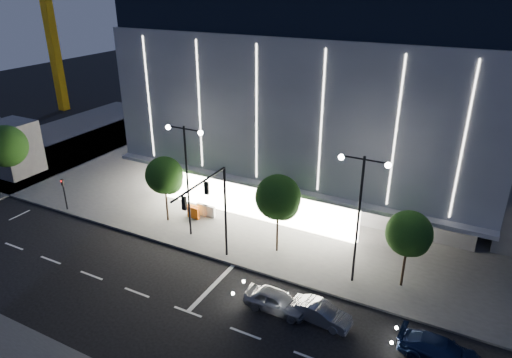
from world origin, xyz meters
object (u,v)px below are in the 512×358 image
at_px(street_lamp_east, 360,203).
at_px(barrier_b, 203,209).
at_px(car_third, 441,351).
at_px(barrier_c, 193,213).
at_px(car_second, 320,313).
at_px(barrier_d, 209,211).
at_px(traffic_mast, 213,203).
at_px(ped_signal_far, 64,191).
at_px(street_lamp_west, 186,166).
at_px(tree_right, 409,236).
at_px(tree_mid, 278,200).
at_px(car_lead, 276,301).
at_px(tree_left, 165,177).
at_px(barrier_a, 193,210).

relative_size(street_lamp_east, barrier_b, 8.18).
xyz_separation_m(car_third, barrier_c, (-20.44, 6.76, 0.01)).
relative_size(car_second, barrier_d, 3.38).
bearing_deg(traffic_mast, car_second, -12.78).
bearing_deg(traffic_mast, ped_signal_far, 175.85).
relative_size(street_lamp_west, tree_right, 1.63).
height_order(tree_right, car_second, tree_right).
height_order(street_lamp_east, barrier_d, street_lamp_east).
bearing_deg(tree_mid, car_second, -46.01).
distance_m(traffic_mast, car_third, 15.84).
height_order(car_lead, barrier_d, car_lead).
xyz_separation_m(tree_left, tree_mid, (10.00, 0.00, 0.30)).
relative_size(barrier_c, barrier_d, 1.00).
xyz_separation_m(ped_signal_far, barrier_d, (11.71, 4.59, -1.24)).
relative_size(tree_right, barrier_b, 5.01).
relative_size(street_lamp_east, barrier_d, 8.18).
xyz_separation_m(tree_right, car_lead, (-6.35, -5.86, -3.20)).
relative_size(car_third, barrier_c, 4.00).
bearing_deg(barrier_c, tree_mid, -4.51).
xyz_separation_m(traffic_mast, street_lamp_east, (9.00, 2.66, 0.93)).
distance_m(tree_left, barrier_c, 3.96).
xyz_separation_m(street_lamp_west, car_lead, (9.68, -4.84, -5.27)).
xyz_separation_m(ped_signal_far, car_lead, (21.68, -3.34, -1.20)).
bearing_deg(car_second, barrier_c, 68.21).
bearing_deg(car_second, ped_signal_far, 87.49).
bearing_deg(barrier_c, car_lead, -28.88).
relative_size(car_lead, barrier_a, 3.66).
relative_size(traffic_mast, barrier_c, 6.43).
bearing_deg(traffic_mast, tree_left, 152.16).
bearing_deg(tree_right, street_lamp_east, -161.37).
height_order(barrier_b, barrier_c, same).
bearing_deg(tree_mid, barrier_a, 169.64).
height_order(tree_left, car_second, tree_left).
height_order(street_lamp_west, car_third, street_lamp_west).
distance_m(tree_right, barrier_b, 17.39).
height_order(ped_signal_far, car_second, ped_signal_far).
bearing_deg(street_lamp_west, car_lead, -26.58).
distance_m(tree_right, car_third, 7.10).
bearing_deg(street_lamp_east, tree_right, 18.63).
xyz_separation_m(tree_left, barrier_b, (2.04, 2.09, -3.38)).
bearing_deg(tree_right, barrier_d, 172.77).
relative_size(tree_right, car_third, 1.25).
height_order(traffic_mast, car_lead, traffic_mast).
relative_size(tree_mid, car_lead, 1.53).
xyz_separation_m(tree_mid, car_third, (12.09, -5.52, -3.70)).
xyz_separation_m(tree_right, barrier_c, (-17.35, 1.25, -3.23)).
xyz_separation_m(traffic_mast, car_second, (8.43, -1.91, -4.42)).
height_order(car_lead, car_second, car_lead).
relative_size(street_lamp_east, ped_signal_far, 3.00).
xyz_separation_m(street_lamp_west, street_lamp_east, (13.00, 0.00, 0.00)).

